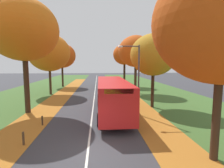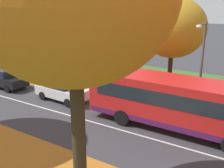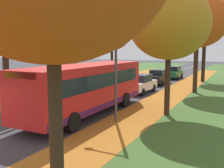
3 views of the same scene
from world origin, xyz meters
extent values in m
plane|color=#38383D|center=(0.00, 0.00, 0.00)|extent=(160.00, 160.00, 0.00)
cube|color=#3D6028|center=(-9.20, 20.00, 0.00)|extent=(12.00, 90.00, 0.01)
cube|color=#B26B23|center=(-4.60, 14.00, 0.01)|extent=(2.80, 60.00, 0.00)
cube|color=#3D6028|center=(9.20, 20.00, 0.00)|extent=(12.00, 90.00, 0.01)
cube|color=#B26B23|center=(4.60, 14.00, 0.01)|extent=(2.80, 60.00, 0.00)
cube|color=silver|center=(0.00, 20.00, 0.00)|extent=(0.12, 80.00, 0.01)
cylinder|color=#382619|center=(-5.89, 7.98, 2.57)|extent=(0.46, 0.46, 5.13)
ellipsoid|color=orange|center=(-5.89, 7.98, 7.39)|extent=(6.02, 6.02, 5.41)
cylinder|color=#422D1E|center=(-6.47, 17.90, 1.92)|extent=(0.34, 0.34, 3.83)
ellipsoid|color=orange|center=(-6.47, 17.90, 6.07)|extent=(5.96, 5.96, 5.37)
cylinder|color=#382619|center=(-6.47, 26.86, 2.05)|extent=(0.37, 0.37, 4.10)
ellipsoid|color=#C64C14|center=(-6.47, 26.86, 6.08)|extent=(5.28, 5.28, 4.75)
cylinder|color=#382619|center=(5.87, -0.92, 1.98)|extent=(0.36, 0.36, 3.96)
ellipsoid|color=#C64C14|center=(5.87, -0.92, 6.20)|extent=(5.97, 5.97, 5.37)
cylinder|color=#382619|center=(6.09, 9.07, 1.80)|extent=(0.32, 0.32, 3.61)
ellipsoid|color=#B27F1E|center=(6.09, 9.07, 5.35)|extent=(4.64, 4.64, 4.18)
cylinder|color=#382619|center=(6.24, 18.08, 2.19)|extent=(0.39, 0.39, 4.38)
ellipsoid|color=#C64C14|center=(6.24, 18.08, 6.35)|extent=(5.25, 5.25, 4.73)
cylinder|color=black|center=(5.80, 26.53, 2.32)|extent=(0.42, 0.42, 4.65)
ellipsoid|color=#C64C14|center=(5.80, 26.53, 6.35)|extent=(4.53, 4.53, 4.08)
cylinder|color=#4C3823|center=(-3.55, 1.28, 0.37)|extent=(0.12, 0.12, 0.74)
cylinder|color=#4C3823|center=(-3.51, 4.39, 0.35)|extent=(0.12, 0.12, 0.69)
cylinder|color=#47474C|center=(4.00, 6.43, 3.00)|extent=(0.14, 0.14, 6.00)
cylinder|color=#47474C|center=(3.20, 6.43, 5.90)|extent=(1.60, 0.10, 0.10)
ellipsoid|color=silver|center=(2.40, 6.43, 5.85)|extent=(0.44, 0.28, 0.20)
cube|color=red|center=(1.79, 7.11, 1.73)|extent=(2.53, 10.41, 2.50)
cube|color=#19232D|center=(1.77, 1.97, 2.08)|extent=(2.30, 0.11, 1.30)
cube|color=#19232D|center=(1.79, 7.11, 2.13)|extent=(2.57, 9.16, 0.80)
cube|color=#4C1951|center=(1.79, 7.11, 0.66)|extent=(2.55, 10.20, 0.32)
cube|color=yellow|center=(1.77, 1.95, 2.80)|extent=(1.75, 0.09, 0.28)
cylinder|color=black|center=(2.97, 3.89, 0.48)|extent=(0.30, 0.96, 0.96)
cylinder|color=black|center=(0.59, 3.89, 0.48)|extent=(0.30, 0.96, 0.96)
cylinder|color=black|center=(2.99, 9.97, 0.48)|extent=(0.30, 0.96, 0.96)
cylinder|color=black|center=(0.61, 9.98, 0.48)|extent=(0.30, 0.96, 0.96)
cube|color=silver|center=(1.89, 15.80, 0.67)|extent=(1.91, 4.28, 0.70)
cube|color=#19232D|center=(1.90, 15.95, 1.32)|extent=(1.54, 2.09, 0.60)
cylinder|color=black|center=(2.60, 14.46, 0.32)|extent=(0.25, 0.65, 0.64)
cylinder|color=black|center=(1.04, 14.54, 0.32)|extent=(0.25, 0.65, 0.64)
cylinder|color=black|center=(2.73, 17.06, 0.32)|extent=(0.25, 0.65, 0.64)
cylinder|color=black|center=(1.17, 17.14, 0.32)|extent=(0.25, 0.65, 0.64)
cube|color=black|center=(1.64, 22.07, 0.67)|extent=(1.80, 4.24, 0.70)
cube|color=#19232D|center=(1.64, 22.22, 1.32)|extent=(1.49, 2.05, 0.60)
cylinder|color=black|center=(2.39, 20.75, 0.32)|extent=(0.24, 0.65, 0.64)
cylinder|color=black|center=(0.82, 20.79, 0.32)|extent=(0.24, 0.65, 0.64)
cylinder|color=black|center=(2.45, 23.35, 0.32)|extent=(0.24, 0.65, 0.64)
cylinder|color=black|center=(0.89, 23.39, 0.32)|extent=(0.24, 0.65, 0.64)
cube|color=#1E6038|center=(1.87, 28.24, 0.67)|extent=(1.74, 4.22, 0.70)
cube|color=#19232D|center=(1.88, 28.39, 1.32)|extent=(1.46, 2.03, 0.60)
cylinder|color=black|center=(2.64, 26.94, 0.32)|extent=(0.23, 0.64, 0.64)
cylinder|color=black|center=(1.08, 26.95, 0.32)|extent=(0.23, 0.64, 0.64)
cylinder|color=black|center=(2.67, 29.54, 0.32)|extent=(0.23, 0.64, 0.64)
cylinder|color=black|center=(1.10, 29.55, 0.32)|extent=(0.23, 0.64, 0.64)
camera|label=1|loc=(0.56, -8.20, 4.40)|focal=28.00mm
camera|label=2|loc=(-11.89, 3.01, 7.14)|focal=42.00mm
camera|label=3|loc=(9.98, -5.98, 3.90)|focal=42.00mm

